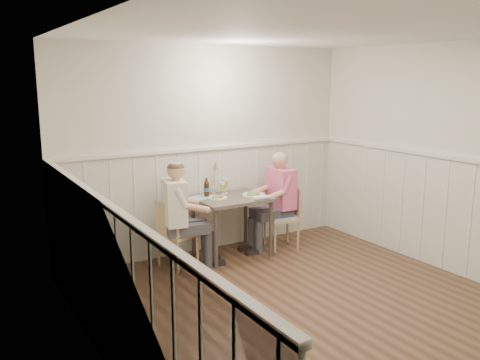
% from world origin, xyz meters
% --- Properties ---
extents(ground_plane, '(4.50, 4.50, 0.00)m').
position_xyz_m(ground_plane, '(0.00, 0.00, 0.00)').
color(ground_plane, '#422A1B').
extents(room_shell, '(4.04, 4.54, 2.60)m').
position_xyz_m(room_shell, '(0.00, 0.00, 1.52)').
color(room_shell, silver).
rests_on(room_shell, ground).
extents(wainscot, '(4.00, 4.49, 1.34)m').
position_xyz_m(wainscot, '(0.00, 0.69, 0.69)').
color(wainscot, beige).
rests_on(wainscot, ground).
extents(dining_table, '(0.87, 0.70, 0.75)m').
position_xyz_m(dining_table, '(0.11, 1.84, 0.65)').
color(dining_table, brown).
rests_on(dining_table, ground).
extents(chair_right, '(0.45, 0.45, 0.81)m').
position_xyz_m(chair_right, '(0.87, 1.76, 0.44)').
color(chair_right, tan).
rests_on(chair_right, ground).
extents(chair_left, '(0.48, 0.48, 0.80)m').
position_xyz_m(chair_left, '(-0.67, 1.83, 0.43)').
color(chair_left, tan).
rests_on(chair_left, ground).
extents(man_in_pink, '(0.60, 0.42, 1.29)m').
position_xyz_m(man_in_pink, '(0.78, 1.79, 0.54)').
color(man_in_pink, '#3F3F47').
rests_on(man_in_pink, ground).
extents(diner_cream, '(0.65, 0.47, 1.29)m').
position_xyz_m(diner_cream, '(-0.65, 1.78, 0.54)').
color(diner_cream, '#3F3F47').
rests_on(diner_cream, ground).
extents(plate_man, '(0.29, 0.29, 0.07)m').
position_xyz_m(plate_man, '(0.38, 1.77, 0.77)').
color(plate_man, white).
rests_on(plate_man, dining_table).
extents(plate_diner, '(0.24, 0.24, 0.06)m').
position_xyz_m(plate_diner, '(-0.09, 1.86, 0.77)').
color(plate_diner, white).
rests_on(plate_diner, dining_table).
extents(beer_glass_a, '(0.08, 0.08, 0.21)m').
position_xyz_m(beer_glass_a, '(0.13, 2.04, 0.89)').
color(beer_glass_a, silver).
rests_on(beer_glass_a, dining_table).
extents(beer_glass_b, '(0.07, 0.07, 0.17)m').
position_xyz_m(beer_glass_b, '(0.05, 1.98, 0.86)').
color(beer_glass_b, silver).
rests_on(beer_glass_b, dining_table).
extents(beer_bottle, '(0.07, 0.07, 0.24)m').
position_xyz_m(beer_bottle, '(-0.15, 2.02, 0.86)').
color(beer_bottle, '#331E0A').
rests_on(beer_bottle, dining_table).
extents(rolled_napkin, '(0.23, 0.07, 0.05)m').
position_xyz_m(rolled_napkin, '(0.34, 1.53, 0.77)').
color(rolled_napkin, white).
rests_on(rolled_napkin, dining_table).
extents(grass_vase, '(0.05, 0.05, 0.43)m').
position_xyz_m(grass_vase, '(0.01, 2.12, 0.94)').
color(grass_vase, silver).
rests_on(grass_vase, dining_table).
extents(gingham_mat, '(0.32, 0.27, 0.01)m').
position_xyz_m(gingham_mat, '(-0.22, 2.01, 0.75)').
color(gingham_mat, '#5877B3').
rests_on(gingham_mat, dining_table).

